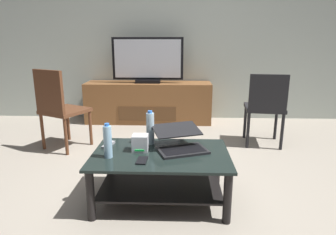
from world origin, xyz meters
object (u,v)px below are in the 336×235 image
at_px(coffee_table, 161,168).
at_px(water_bottle_near, 150,128).
at_px(media_cabinet, 149,102).
at_px(cell_phone, 142,160).
at_px(laptop, 180,142).
at_px(tv_remote, 108,145).
at_px(side_chair, 59,106).
at_px(television, 148,61).
at_px(dining_chair, 265,105).
at_px(router_box, 140,143).
at_px(water_bottle_far, 108,141).

height_order(coffee_table, water_bottle_near, water_bottle_near).
height_order(media_cabinet, cell_phone, media_cabinet).
xyz_separation_m(laptop, tv_remote, (-0.59, 0.05, -0.05)).
height_order(media_cabinet, side_chair, side_chair).
distance_m(television, dining_chair, 1.84).
relative_size(router_box, water_bottle_far, 0.49).
height_order(media_cabinet, water_bottle_far, water_bottle_far).
height_order(side_chair, water_bottle_far, side_chair).
xyz_separation_m(cell_phone, tv_remote, (-0.31, 0.30, 0.01)).
height_order(side_chair, router_box, side_chair).
relative_size(side_chair, tv_remote, 5.81).
xyz_separation_m(coffee_table, router_box, (-0.16, 0.05, 0.19)).
xyz_separation_m(laptop, cell_phone, (-0.27, -0.25, -0.06)).
height_order(coffee_table, cell_phone, cell_phone).
relative_size(side_chair, water_bottle_near, 3.30).
bearing_deg(tv_remote, water_bottle_far, -61.93).
height_order(dining_chair, cell_phone, dining_chair).
bearing_deg(tv_remote, water_bottle_near, 26.66).
bearing_deg(tv_remote, television, 101.78).
bearing_deg(television, cell_phone, -85.28).
distance_m(water_bottle_near, tv_remote, 0.37).
relative_size(laptop, water_bottle_far, 1.86).
xyz_separation_m(television, water_bottle_near, (0.23, -2.09, -0.40)).
bearing_deg(coffee_table, water_bottle_near, 115.08).
relative_size(side_chair, water_bottle_far, 3.57).
distance_m(dining_chair, water_bottle_far, 2.07).
bearing_deg(side_chair, router_box, -44.67).
bearing_deg(cell_phone, water_bottle_near, 88.38).
distance_m(dining_chair, cell_phone, 1.94).
relative_size(side_chair, laptop, 1.91).
bearing_deg(tv_remote, dining_chair, 50.76).
relative_size(water_bottle_near, cell_phone, 2.01).
bearing_deg(dining_chair, laptop, -129.73).
xyz_separation_m(television, laptop, (0.48, -2.21, -0.47)).
bearing_deg(tv_remote, coffee_table, -3.01).
bearing_deg(water_bottle_near, media_cabinet, 96.20).
relative_size(media_cabinet, cell_phone, 13.51).
bearing_deg(water_bottle_near, router_box, -111.14).
bearing_deg(side_chair, dining_chair, 4.95).
bearing_deg(router_box, side_chair, 135.33).
height_order(coffee_table, tv_remote, tv_remote).
xyz_separation_m(television, router_box, (0.17, -2.26, -0.47)).
xyz_separation_m(coffee_table, laptop, (0.15, 0.09, 0.19)).
distance_m(router_box, cell_phone, 0.22).
bearing_deg(laptop, dining_chair, 50.27).
bearing_deg(water_bottle_far, media_cabinet, 88.75).
height_order(dining_chair, laptop, dining_chair).
bearing_deg(dining_chair, side_chair, -175.05).
distance_m(coffee_table, water_bottle_far, 0.47).
bearing_deg(media_cabinet, water_bottle_near, -83.80).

